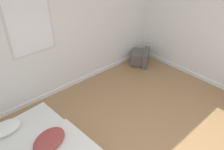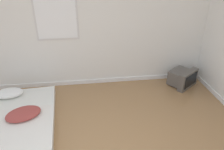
% 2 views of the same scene
% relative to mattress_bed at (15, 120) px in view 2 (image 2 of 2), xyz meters
% --- Properties ---
extents(wall_back, '(7.76, 0.08, 2.60)m').
position_rel_mattress_bed_xyz_m(wall_back, '(1.13, 1.31, 1.18)').
color(wall_back, white).
rests_on(wall_back, ground_plane).
extents(mattress_bed, '(1.37, 1.93, 0.30)m').
position_rel_mattress_bed_xyz_m(mattress_bed, '(0.00, 0.00, 0.00)').
color(mattress_bed, silver).
rests_on(mattress_bed, ground_plane).
extents(crt_tv, '(0.69, 0.67, 0.38)m').
position_rel_mattress_bed_xyz_m(crt_tv, '(3.31, 0.91, 0.07)').
color(crt_tv, '#56514C').
rests_on(crt_tv, ground_plane).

